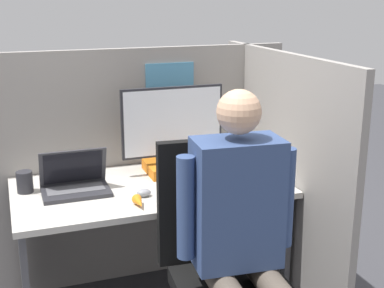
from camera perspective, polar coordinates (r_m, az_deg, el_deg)
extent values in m
cube|color=gray|center=(3.10, -6.39, -2.46)|extent=(1.86, 0.04, 1.36)
cube|color=#4C8EB7|center=(3.04, -2.35, 4.62)|extent=(0.28, 0.01, 0.43)
cube|color=#F4EA66|center=(3.15, 2.89, 3.92)|extent=(0.06, 0.01, 0.06)
cube|color=gray|center=(2.94, 9.30, -3.61)|extent=(0.04, 1.36, 1.36)
cube|color=beige|center=(2.75, -4.50, -4.67)|extent=(1.36, 0.72, 0.03)
cube|color=#4C4C51|center=(2.81, -17.47, -12.78)|extent=(0.03, 0.61, 0.67)
cube|color=#4C4C51|center=(3.11, 7.38, -9.31)|extent=(0.03, 0.61, 0.67)
cube|color=orange|center=(2.92, -2.02, -2.46)|extent=(0.29, 0.25, 0.06)
cylinder|color=#232328|center=(2.91, -2.03, -1.83)|extent=(0.16, 0.16, 0.01)
cylinder|color=#232328|center=(2.91, -2.03, -1.33)|extent=(0.04, 0.04, 0.04)
cube|color=#232328|center=(2.86, -2.10, 2.44)|extent=(0.56, 0.02, 0.37)
cube|color=silver|center=(2.85, -2.02, 2.38)|extent=(0.54, 0.00, 0.35)
cube|color=#2D2D33|center=(2.67, -12.25, -5.03)|extent=(0.33, 0.21, 0.02)
cube|color=#5B5B60|center=(2.69, -12.31, -4.69)|extent=(0.28, 0.12, 0.00)
cube|color=#2D2D33|center=(2.70, -12.57, -2.43)|extent=(0.33, 0.09, 0.20)
cube|color=black|center=(2.70, -12.56, -2.46)|extent=(0.29, 0.07, 0.17)
ellipsoid|color=gray|center=(2.59, -5.16, -5.21)|extent=(0.07, 0.05, 0.04)
cube|color=black|center=(2.90, 6.69, -2.90)|extent=(0.04, 0.14, 0.04)
cone|color=orange|center=(2.46, -5.65, -6.24)|extent=(0.05, 0.10, 0.05)
cylinder|color=green|center=(2.52, -6.00, -5.74)|extent=(0.03, 0.02, 0.03)
cube|color=black|center=(2.34, 1.62, -6.08)|extent=(0.44, 0.09, 0.56)
cylinder|color=brown|center=(2.18, 8.40, -14.60)|extent=(0.14, 0.31, 0.11)
cube|color=#334775|center=(2.10, 4.79, -6.26)|extent=(0.36, 0.23, 0.51)
sphere|color=#D8A884|center=(1.99, 5.03, 3.43)|extent=(0.17, 0.17, 0.17)
cylinder|color=#334775|center=(2.04, -0.68, -6.84)|extent=(0.07, 0.07, 0.41)
cylinder|color=#334775|center=(2.17, 9.92, -5.66)|extent=(0.07, 0.07, 0.41)
cylinder|color=#232328|center=(3.01, 4.33, -1.44)|extent=(0.08, 0.08, 0.11)
cylinder|color=#28282D|center=(2.75, -17.41, -3.88)|extent=(0.08, 0.08, 0.11)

